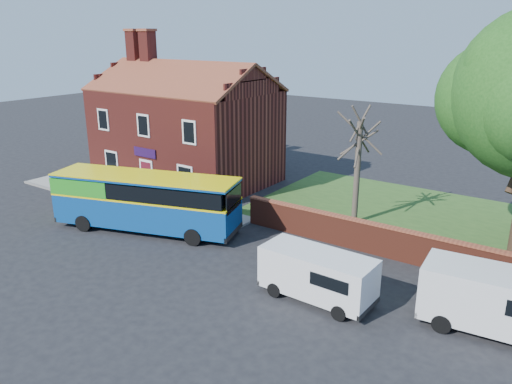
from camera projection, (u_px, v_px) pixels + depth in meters
The scene contains 10 objects.
ground at pixel (135, 257), 24.21m from camera, with size 120.00×120.00×0.00m, color black.
pavement at pixel (128, 198), 32.50m from camera, with size 18.00×3.50×0.12m, color gray.
kerb at pixel (107, 206), 31.13m from camera, with size 18.00×0.15×0.14m, color slate.
grass_strip at pixel (479, 231), 27.27m from camera, with size 26.00×12.00×0.04m, color #426B28.
shop_building at pixel (186, 134), 35.97m from camera, with size 12.30×8.13×10.50m.
boundary_wall at pixel (452, 257), 22.34m from camera, with size 22.00×0.38×1.60m.
bus at pixel (141, 199), 27.09m from camera, with size 10.50×5.56×3.11m.
van_near at pixel (318, 274), 20.05m from camera, with size 4.70×2.06×2.04m.
van_far at pixel (500, 300), 17.75m from camera, with size 5.47×2.57×2.33m.
bare_tree at pixel (357, 168), 27.52m from camera, with size 2.39×2.84×6.37m.
Camera 1 is at (17.47, -14.74, 10.42)m, focal length 35.00 mm.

